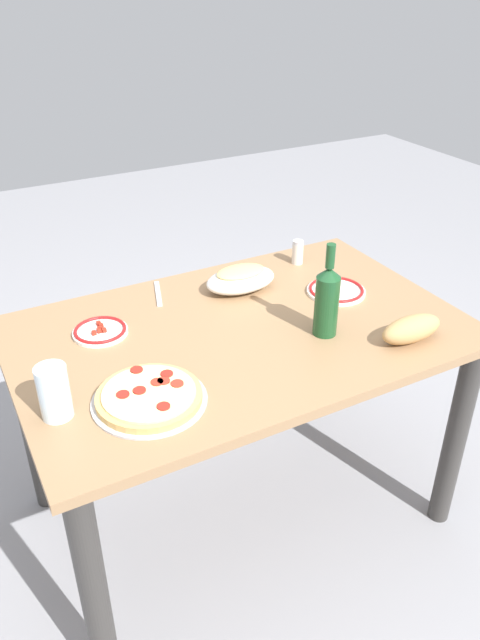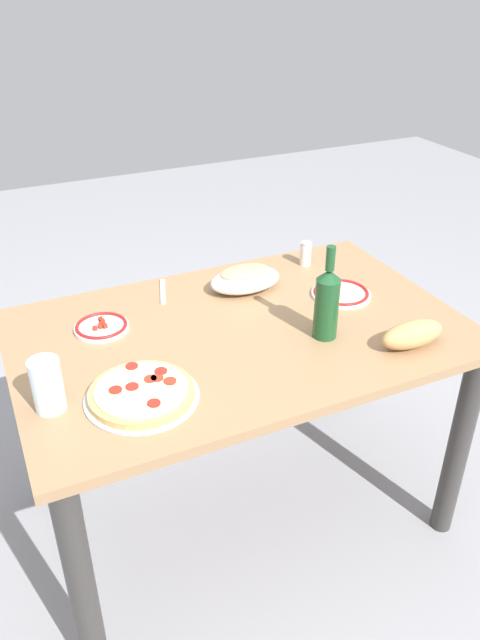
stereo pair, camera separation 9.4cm
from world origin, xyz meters
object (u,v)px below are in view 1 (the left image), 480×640
wine_bottle (327,299)px  side_plate_near (336,290)px  side_plate_far (100,331)px  spice_shaker (298,252)px  bread_loaf (411,329)px  pepperoni_pizza (149,397)px  dining_table (240,364)px  water_glass (54,392)px  baked_pasta_dish (241,278)px

wine_bottle → side_plate_near: 0.28m
side_plate_far → spice_shaker: (0.77, 0.13, 0.03)m
side_plate_near → bread_loaf: size_ratio=0.96×
side_plate_near → spice_shaker: bearing=87.5°
pepperoni_pizza → dining_table: bearing=28.8°
side_plate_far → spice_shaker: spice_shaker is taller
side_plate_far → side_plate_near: bearing=-8.9°
pepperoni_pizza → spice_shaker: (0.76, 0.50, 0.03)m
spice_shaker → water_glass: bearing=-155.2°
wine_bottle → pepperoni_pizza: bearing=-173.9°
baked_pasta_dish → wine_bottle: bearing=-76.6°
dining_table → wine_bottle: bearing=-33.8°
pepperoni_pizza → side_plate_near: bearing=18.5°
side_plate_far → spice_shaker: bearing=9.8°
side_plate_far → baked_pasta_dish: bearing=5.9°
dining_table → wine_bottle: (0.21, -0.14, 0.24)m
wine_bottle → side_plate_near: bearing=46.5°
wine_bottle → side_plate_far: (-0.58, 0.31, -0.10)m
dining_table → side_plate_far: bearing=155.6°
bread_loaf → water_glass: bearing=171.7°
pepperoni_pizza → water_glass: (-0.21, 0.05, 0.05)m
wine_bottle → side_plate_far: bearing=152.0°
baked_pasta_dish → spice_shaker: spice_shaker is taller
pepperoni_pizza → side_plate_near: size_ratio=1.50×
baked_pasta_dish → side_plate_far: 0.50m
pepperoni_pizza → baked_pasta_dish: bearing=41.0°
side_plate_near → dining_table: bearing=-172.6°
wine_bottle → side_plate_near: (0.18, 0.19, -0.10)m
wine_bottle → baked_pasta_dish: bearing=103.4°
water_glass → spice_shaker: bearing=24.8°
baked_pasta_dish → bread_loaf: size_ratio=1.20×
water_glass → side_plate_far: water_glass is taller
water_glass → bread_loaf: size_ratio=0.69×
pepperoni_pizza → side_plate_far: 0.37m
wine_bottle → side_plate_far: 0.66m
side_plate_far → bread_loaf: bread_loaf is taller
side_plate_far → pepperoni_pizza: bearing=-88.2°
dining_table → side_plate_near: bearing=7.4°
pepperoni_pizza → side_plate_far: (-0.01, 0.37, -0.01)m
pepperoni_pizza → baked_pasta_dish: (0.48, 0.42, 0.03)m
spice_shaker → pepperoni_pizza: bearing=-146.5°
water_glass → side_plate_far: 0.38m
bread_loaf → side_plate_far: bearing=149.4°
wine_bottle → bread_loaf: (0.19, -0.15, -0.07)m
baked_pasta_dish → bread_loaf: 0.58m
spice_shaker → dining_table: bearing=-142.6°
wine_bottle → dining_table: bearing=146.2°
dining_table → bread_loaf: bearing=-35.7°
wine_bottle → side_plate_near: size_ratio=1.47×
baked_pasta_dish → side_plate_far: (-0.49, -0.05, -0.03)m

